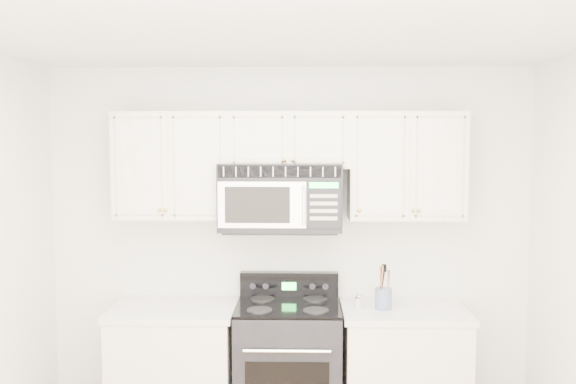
{
  "coord_description": "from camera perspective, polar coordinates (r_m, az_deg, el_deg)",
  "views": [
    {
      "loc": [
        0.11,
        -2.92,
        2.09
      ],
      "look_at": [
        0.0,
        1.3,
        1.73
      ],
      "focal_mm": 40.0,
      "sensor_mm": 36.0,
      "label": 1
    }
  ],
  "objects": [
    {
      "name": "shaker_salt",
      "position": [
        4.48,
        6.22,
        -9.74
      ],
      "size": [
        0.04,
        0.04,
        0.09
      ],
      "color": "#B8B6C9",
      "rests_on": "base_cabinet_right"
    },
    {
      "name": "range",
      "position": [
        4.65,
        0.02,
        -15.37
      ],
      "size": [
        0.72,
        0.66,
        1.11
      ],
      "color": "black",
      "rests_on": "ground"
    },
    {
      "name": "utensil_crock",
      "position": [
        4.49,
        8.48,
        -9.25
      ],
      "size": [
        0.11,
        0.11,
        0.31
      ],
      "color": "slate",
      "rests_on": "base_cabinet_right"
    },
    {
      "name": "upper_cabinets",
      "position": [
        4.5,
        0.09,
        2.85
      ],
      "size": [
        2.44,
        0.37,
        0.75
      ],
      "color": "beige",
      "rests_on": "ground"
    },
    {
      "name": "shaker_pepper",
      "position": [
        4.5,
        6.38,
        -9.62
      ],
      "size": [
        0.04,
        0.04,
        0.1
      ],
      "color": "#B8B6C9",
      "rests_on": "base_cabinet_right"
    },
    {
      "name": "room",
      "position": [
        3.02,
        -0.63,
        -10.3
      ],
      "size": [
        3.51,
        3.51,
        2.61
      ],
      "color": "olive",
      "rests_on": "ground"
    },
    {
      "name": "base_cabinet_left",
      "position": [
        4.75,
        -10.04,
        -15.76
      ],
      "size": [
        0.86,
        0.65,
        0.92
      ],
      "color": "beige",
      "rests_on": "ground"
    },
    {
      "name": "microwave",
      "position": [
        4.47,
        -0.68,
        -0.38
      ],
      "size": [
        0.84,
        0.47,
        0.47
      ],
      "color": "black",
      "rests_on": "ground"
    },
    {
      "name": "base_cabinet_right",
      "position": [
        4.71,
        10.21,
        -15.92
      ],
      "size": [
        0.86,
        0.65,
        0.92
      ],
      "color": "beige",
      "rests_on": "ground"
    }
  ]
}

